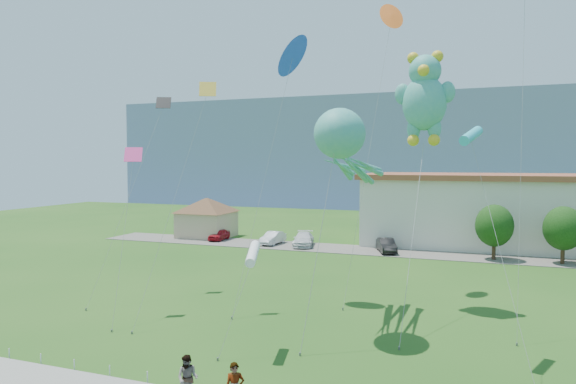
{
  "coord_description": "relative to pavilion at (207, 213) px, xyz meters",
  "views": [
    {
      "loc": [
        8.24,
        -19.61,
        9.58
      ],
      "look_at": [
        -1.91,
        8.0,
        7.86
      ],
      "focal_mm": 32.0,
      "sensor_mm": 36.0,
      "label": 1
    }
  ],
  "objects": [
    {
      "name": "pavilion",
      "position": [
        0.0,
        0.0,
        0.0
      ],
      "size": [
        9.2,
        9.2,
        5.0
      ],
      "color": "tan",
      "rests_on": "ground"
    },
    {
      "name": "tree_mid",
      "position": [
        40.0,
        -4.0,
        0.36
      ],
      "size": [
        3.6,
        3.6,
        5.47
      ],
      "color": "#3F2B19",
      "rests_on": "ground"
    },
    {
      "name": "tree_near",
      "position": [
        34.0,
        -4.0,
        0.36
      ],
      "size": [
        3.6,
        3.6,
        5.47
      ],
      "color": "#3F2B19",
      "rests_on": "ground"
    },
    {
      "name": "octopus_kite",
      "position": [
        25.19,
        -29.0,
        7.4
      ],
      "size": [
        2.78,
        10.5,
        12.53
      ],
      "color": "teal",
      "rests_on": "ground"
    },
    {
      "name": "parking_strip",
      "position": [
        24.0,
        -3.0,
        -2.99
      ],
      "size": [
        70.0,
        6.0,
        0.06
      ],
      "primitive_type": "cube",
      "color": "#59544C",
      "rests_on": "ground"
    },
    {
      "name": "small_kite_white",
      "position": [
        21.82,
        -34.37,
        1.95
      ],
      "size": [
        1.42,
        2.89,
        5.44
      ],
      "color": "white",
      "rests_on": "ground"
    },
    {
      "name": "parked_car_silver",
      "position": [
        10.18,
        -2.71,
        -2.24
      ],
      "size": [
        1.84,
        4.47,
        1.44
      ],
      "primitive_type": "imported",
      "rotation": [
        0.0,
        0.0,
        -0.07
      ],
      "color": "silver",
      "rests_on": "parking_strip"
    },
    {
      "name": "parked_car_white",
      "position": [
        13.95,
        -2.78,
        -2.2
      ],
      "size": [
        3.29,
        5.6,
        1.52
      ],
      "primitive_type": "imported",
      "rotation": [
        0.0,
        0.0,
        0.23
      ],
      "color": "silver",
      "rests_on": "parking_strip"
    },
    {
      "name": "parked_car_black",
      "position": [
        23.47,
        -3.55,
        -2.23
      ],
      "size": [
        2.97,
        4.72,
        1.47
      ],
      "primitive_type": "imported",
      "rotation": [
        0.0,
        0.0,
        0.34
      ],
      "color": "black",
      "rests_on": "parking_strip"
    },
    {
      "name": "teddy_bear_kite",
      "position": [
        28.94,
        -22.51,
        10.9
      ],
      "size": [
        3.88,
        10.35,
        16.84
      ],
      "color": "teal",
      "rests_on": "ground"
    },
    {
      "name": "hill_ridge",
      "position": [
        24.0,
        82.0,
        9.48
      ],
      "size": [
        160.0,
        50.0,
        25.0
      ],
      "primitive_type": "cube",
      "color": "#7589A2",
      "rests_on": "ground"
    },
    {
      "name": "small_kite_cyan",
      "position": [
        32.0,
        -31.08,
        7.74
      ],
      "size": [
        3.11,
        6.13,
        11.3
      ],
      "color": "#2EBFD0",
      "rests_on": "ground"
    },
    {
      "name": "small_kite_yellow",
      "position": [
        15.47,
        -28.51,
        9.47
      ],
      "size": [
        1.96,
        7.3,
        14.79
      ],
      "color": "gold",
      "rests_on": "ground"
    },
    {
      "name": "parked_car_red",
      "position": [
        2.87,
        -2.09,
        -2.3
      ],
      "size": [
        1.77,
        3.98,
        1.33
      ],
      "primitive_type": "imported",
      "rotation": [
        0.0,
        0.0,
        0.05
      ],
      "color": "red",
      "rests_on": "parking_strip"
    },
    {
      "name": "small_kite_black",
      "position": [
        9.75,
        -25.12,
        9.22
      ],
      "size": [
        1.84,
        8.09,
        14.51
      ],
      "color": "black",
      "rests_on": "ground"
    },
    {
      "name": "small_kite_orange",
      "position": [
        25.94,
        -18.15,
        17.03
      ],
      "size": [
        2.63,
        8.53,
        21.31
      ],
      "color": "#CF5817",
      "rests_on": "ground"
    },
    {
      "name": "pedestrian_right",
      "position": [
        21.66,
        -40.35,
        -2.0
      ],
      "size": [
        0.97,
        0.8,
        1.84
      ],
      "primitive_type": "imported",
      "rotation": [
        0.0,
        0.0,
        0.13
      ],
      "color": "gray",
      "rests_on": "sidewalk"
    },
    {
      "name": "small_kite_blue",
      "position": [
        19.99,
        -23.69,
        13.54
      ],
      "size": [
        2.58,
        7.1,
        17.65
      ],
      "color": "blue",
      "rests_on": "ground"
    },
    {
      "name": "small_kite_pink",
      "position": [
        11.81,
        -30.69,
        5.97
      ],
      "size": [
        2.14,
        4.83,
        10.5
      ],
      "color": "#F7368C",
      "rests_on": "ground"
    }
  ]
}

